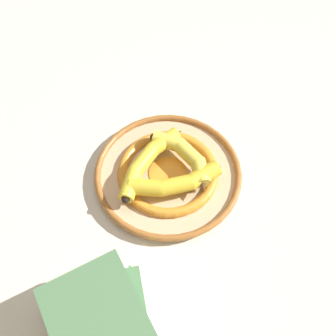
{
  "coord_description": "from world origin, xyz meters",
  "views": [
    {
      "loc": [
        0.38,
        0.24,
        0.73
      ],
      "look_at": [
        0.03,
        -0.02,
        0.03
      ],
      "focal_mm": 42.0,
      "sensor_mm": 36.0,
      "label": 1
    }
  ],
  "objects_px": {
    "banana_c": "(148,160)",
    "book_stack": "(101,323)",
    "banana_a": "(173,183)",
    "banana_b": "(186,156)",
    "decorative_bowl": "(168,173)"
  },
  "relations": [
    {
      "from": "banana_a",
      "to": "banana_b",
      "type": "relative_size",
      "value": 0.94
    },
    {
      "from": "banana_a",
      "to": "banana_c",
      "type": "distance_m",
      "value": 0.08
    },
    {
      "from": "decorative_bowl",
      "to": "banana_c",
      "type": "height_order",
      "value": "banana_c"
    },
    {
      "from": "banana_a",
      "to": "book_stack",
      "type": "height_order",
      "value": "book_stack"
    },
    {
      "from": "banana_a",
      "to": "banana_b",
      "type": "xyz_separation_m",
      "value": [
        -0.07,
        -0.02,
        -0.0
      ]
    },
    {
      "from": "book_stack",
      "to": "decorative_bowl",
      "type": "bearing_deg",
      "value": -37.48
    },
    {
      "from": "banana_a",
      "to": "decorative_bowl",
      "type": "bearing_deg",
      "value": 90.32
    },
    {
      "from": "banana_c",
      "to": "book_stack",
      "type": "xyz_separation_m",
      "value": [
        0.3,
        0.14,
        0.01
      ]
    },
    {
      "from": "decorative_bowl",
      "to": "banana_a",
      "type": "height_order",
      "value": "banana_a"
    },
    {
      "from": "decorative_bowl",
      "to": "banana_b",
      "type": "xyz_separation_m",
      "value": [
        -0.04,
        0.02,
        0.03
      ]
    },
    {
      "from": "banana_c",
      "to": "book_stack",
      "type": "distance_m",
      "value": 0.33
    },
    {
      "from": "decorative_bowl",
      "to": "book_stack",
      "type": "distance_m",
      "value": 0.33
    },
    {
      "from": "banana_b",
      "to": "book_stack",
      "type": "relative_size",
      "value": 0.76
    },
    {
      "from": "banana_a",
      "to": "banana_c",
      "type": "height_order",
      "value": "banana_a"
    },
    {
      "from": "banana_a",
      "to": "book_stack",
      "type": "xyz_separation_m",
      "value": [
        0.29,
        0.06,
        0.01
      ]
    }
  ]
}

